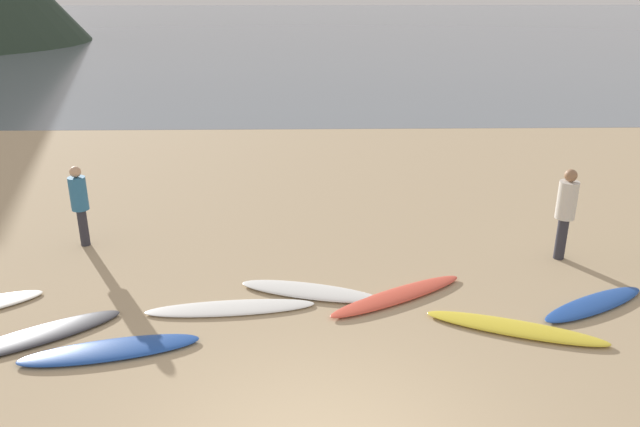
{
  "coord_description": "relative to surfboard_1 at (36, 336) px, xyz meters",
  "views": [
    {
      "loc": [
        -0.11,
        -5.16,
        4.93
      ],
      "look_at": [
        0.14,
        6.1,
        0.6
      ],
      "focal_mm": 34.65,
      "sensor_mm": 36.0,
      "label": 1
    }
  ],
  "objects": [
    {
      "name": "ground_plane",
      "position": [
        4.08,
        7.32,
        -0.14
      ],
      "size": [
        120.0,
        120.0,
        0.2
      ],
      "primitive_type": "cube",
      "color": "tan",
      "rests_on": "ground"
    },
    {
      "name": "ocean_water",
      "position": [
        4.08,
        63.13,
        -0.04
      ],
      "size": [
        140.0,
        100.0,
        0.01
      ],
      "primitive_type": "cube",
      "color": "slate",
      "rests_on": "ground"
    },
    {
      "name": "surfboard_1",
      "position": [
        0.0,
        0.0,
        0.0
      ],
      "size": [
        2.36,
        1.84,
        0.07
      ],
      "primitive_type": "ellipsoid",
      "rotation": [
        0.0,
        0.0,
        0.58
      ],
      "color": "#333338",
      "rests_on": "ground"
    },
    {
      "name": "surfboard_2",
      "position": [
        1.19,
        -0.41,
        0.01
      ],
      "size": [
        2.53,
        1.11,
        0.09
      ],
      "primitive_type": "ellipsoid",
      "rotation": [
        0.0,
        0.0,
        0.22
      ],
      "color": "#1E479E",
      "rests_on": "ground"
    },
    {
      "name": "surfboard_3",
      "position": [
        2.74,
        0.76,
        -0.0
      ],
      "size": [
        2.7,
        0.73,
        0.06
      ],
      "primitive_type": "ellipsoid",
      "rotation": [
        0.0,
        0.0,
        0.09
      ],
      "color": "white",
      "rests_on": "ground"
    },
    {
      "name": "surfboard_4",
      "position": [
        4.0,
        1.27,
        0.01
      ],
      "size": [
        2.44,
        1.18,
        0.09
      ],
      "primitive_type": "ellipsoid",
      "rotation": [
        0.0,
        0.0,
        -0.28
      ],
      "color": "white",
      "rests_on": "ground"
    },
    {
      "name": "surfboard_5",
      "position": [
        5.44,
        1.08,
        0.01
      ],
      "size": [
        2.49,
        1.72,
        0.09
      ],
      "primitive_type": "ellipsoid",
      "rotation": [
        0.0,
        0.0,
        0.53
      ],
      "color": "#D84C38",
      "rests_on": "ground"
    },
    {
      "name": "surfboard_6",
      "position": [
        7.05,
        0.05,
        0.01
      ],
      "size": [
        2.64,
        1.41,
        0.09
      ],
      "primitive_type": "ellipsoid",
      "rotation": [
        0.0,
        0.0,
        -0.37
      ],
      "color": "yellow",
      "rests_on": "ground"
    },
    {
      "name": "surfboard_7",
      "position": [
        8.54,
        0.73,
        0.01
      ],
      "size": [
        2.16,
        1.46,
        0.09
      ],
      "primitive_type": "ellipsoid",
      "rotation": [
        0.0,
        0.0,
        0.49
      ],
      "color": "#1E479E",
      "rests_on": "ground"
    },
    {
      "name": "person_0",
      "position": [
        -0.39,
        3.36,
        0.91
      ],
      "size": [
        0.32,
        0.32,
        1.61
      ],
      "rotation": [
        0.0,
        0.0,
        1.5
      ],
      "color": "#2D2D38",
      "rests_on": "ground"
    },
    {
      "name": "person_1",
      "position": [
        8.67,
        2.55,
        0.99
      ],
      "size": [
        0.35,
        0.35,
        1.74
      ],
      "rotation": [
        0.0,
        0.0,
        0.59
      ],
      "color": "#2D2D38",
      "rests_on": "ground"
    }
  ]
}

